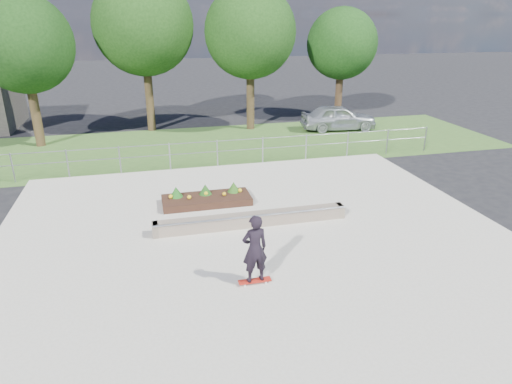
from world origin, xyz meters
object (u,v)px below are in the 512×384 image
planter_bed (206,198)px  parked_car (338,117)px  skateboarder (255,249)px  grind_ledge (252,220)px

planter_bed → parked_car: size_ratio=0.72×
skateboarder → parked_car: bearing=59.7°
planter_bed → skateboarder: 5.37m
planter_bed → skateboarder: skateboarder is taller
planter_bed → grind_ledge: bearing=-62.9°
parked_car → skateboarder: bearing=155.1°
planter_bed → skateboarder: bearing=-85.6°
grind_ledge → skateboarder: size_ratio=3.34×
grind_ledge → parked_car: (7.73, 11.23, 0.45)m
grind_ledge → planter_bed: planter_bed is taller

